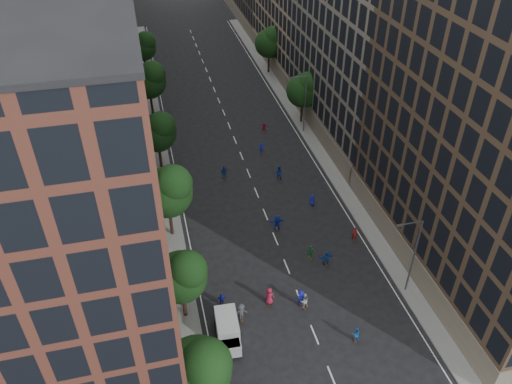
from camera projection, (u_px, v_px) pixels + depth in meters
ground at (242, 158)px, 69.88m from camera, size 240.00×240.00×0.00m
sidewalk_left at (152, 141)px, 73.42m from camera, size 4.00×105.00×0.15m
sidewalk_right at (307, 122)px, 77.97m from camera, size 4.00×105.00×0.15m
bldg_left_a at (61, 228)px, 34.69m from camera, size 14.00×22.00×30.00m
bldg_left_b at (73, 69)px, 52.27m from camera, size 14.00×26.00×34.00m
bldg_left_c at (86, 27)px, 72.03m from camera, size 14.00×20.00×28.00m
bldg_right_b at (372, 20)px, 66.81m from camera, size 14.00×28.00×33.00m
tree_left_0 at (199, 369)px, 35.99m from camera, size 5.20×5.20×8.83m
tree_left_1 at (183, 275)px, 44.05m from camera, size 4.80×4.80×8.21m
tree_left_2 at (169, 190)px, 52.94m from camera, size 5.60×5.60×9.45m
tree_left_3 at (158, 131)px, 64.22m from camera, size 5.00×5.00×8.58m
tree_left_4 at (150, 79)px, 76.55m from camera, size 5.40×5.40×9.08m
tree_left_5 at (144, 46)px, 89.32m from camera, size 4.80×4.80×8.33m
tree_right_a at (304, 89)px, 74.83m from camera, size 5.00×5.00×8.39m
tree_right_b at (270, 42)px, 90.27m from camera, size 5.20×5.20×8.83m
streetlamp_near at (413, 253)px, 46.89m from camera, size 2.64×0.22×9.06m
streetlamp_far at (304, 101)px, 72.68m from camera, size 2.64×0.22×9.06m
cargo_van at (228, 330)px, 44.51m from camera, size 2.29×4.49×2.34m
skater_0 at (228, 370)px, 41.79m from camera, size 0.94×0.80×1.64m
skater_2 at (356, 334)px, 44.74m from camera, size 0.83×0.70×1.54m
skater_3 at (301, 298)px, 47.96m from camera, size 1.32×1.04×1.79m
skater_4 at (222, 300)px, 47.97m from camera, size 0.96×0.51×1.56m
skater_5 at (326, 258)px, 52.48m from camera, size 1.60×0.59×1.69m
skater_6 at (269, 296)px, 48.10m from camera, size 1.10×0.91×1.93m
skater_7 at (354, 234)px, 55.54m from camera, size 0.67×0.46×1.76m
skater_8 at (304, 301)px, 47.74m from camera, size 0.94×0.79×1.74m
skater_9 at (241, 312)px, 46.57m from camera, size 1.26×0.77×1.88m
skater_10 at (311, 253)px, 53.15m from camera, size 1.03×0.47×1.73m
skater_11 at (277, 223)px, 56.95m from camera, size 1.79×0.58×1.93m
skater_12 at (312, 200)px, 60.71m from camera, size 0.88×0.75×1.52m
skater_13 at (186, 182)px, 63.66m from camera, size 0.67×0.46×1.78m
skater_14 at (279, 173)px, 65.15m from camera, size 1.12×1.00×1.90m
skater_15 at (261, 149)px, 70.32m from camera, size 1.17×0.94×1.58m
skater_16 at (224, 172)px, 65.29m from camera, size 1.11×0.56×1.82m
skater_17 at (264, 128)px, 75.19m from camera, size 1.45×0.71×1.50m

